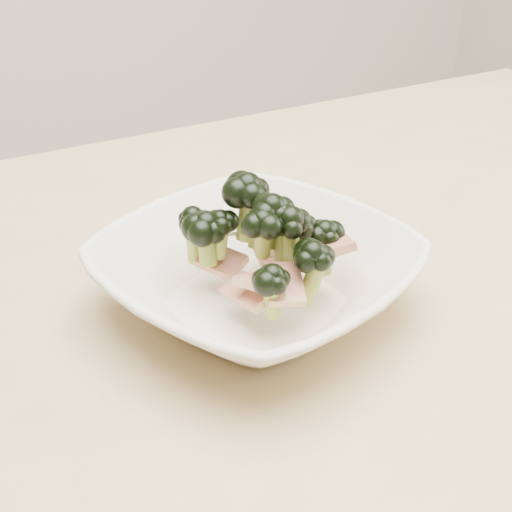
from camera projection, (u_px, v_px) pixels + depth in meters
name	position (u px, v px, depth m)	size (l,w,h in m)	color
dining_table	(337.00, 348.00, 0.72)	(1.20, 0.80, 0.75)	tan
broccoli_dish	(257.00, 268.00, 0.59)	(0.32, 0.32, 0.12)	beige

